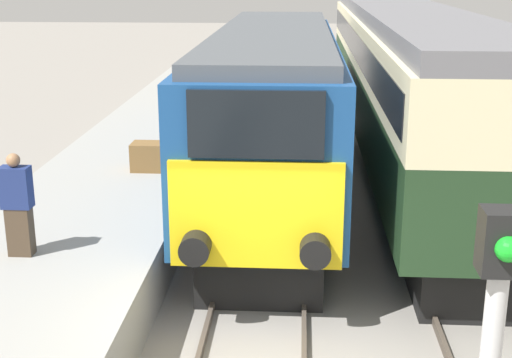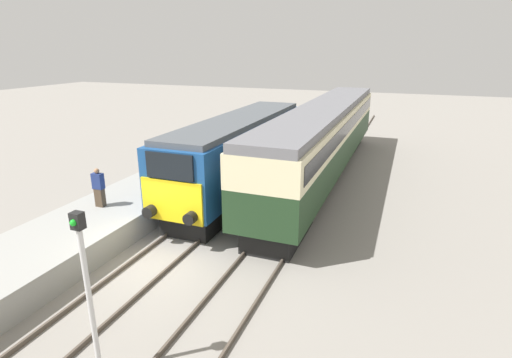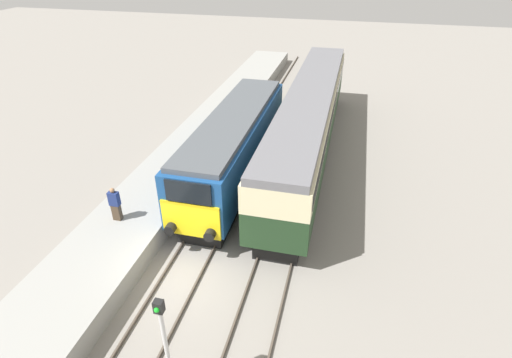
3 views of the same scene
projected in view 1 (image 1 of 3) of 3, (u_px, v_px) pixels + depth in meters
The scene contains 7 objects.
platform_left at pixel (136, 171), 17.00m from camera, with size 3.50×50.00×0.96m.
rails_near_track at pixel (267, 236), 14.05m from camera, with size 1.51×60.00×0.14m.
rails_far_track at pixel (442, 240), 13.84m from camera, with size 1.50×60.00×0.14m.
locomotive at pixel (273, 108), 15.95m from camera, with size 2.70×12.83×3.87m.
passenger_carriage at pixel (403, 67), 19.54m from camera, with size 2.75×20.80×4.14m.
person_on_platform at pixel (18, 206), 10.67m from camera, with size 0.44×0.26×1.60m.
luggage_crate at pixel (148, 156), 15.31m from camera, with size 0.70×0.56×0.60m.
Camera 1 is at (0.61, -8.12, 5.20)m, focal length 50.00 mm.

